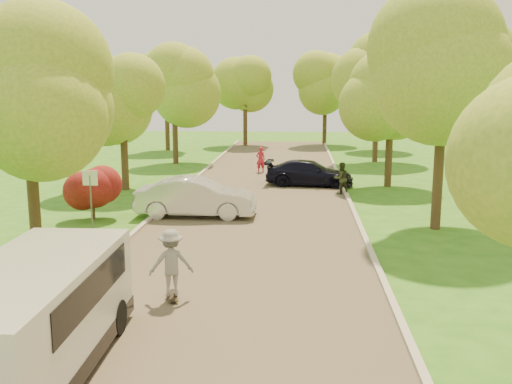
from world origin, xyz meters
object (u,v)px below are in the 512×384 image
(minivan, at_px, (32,318))
(silver_sedan, at_px, (196,197))
(skateboarder, at_px, (171,263))
(person_olive, at_px, (341,178))
(dark_sedan, at_px, (309,173))
(longboard, at_px, (172,296))
(person_striped, at_px, (261,160))
(street_sign, at_px, (90,187))

(minivan, relative_size, silver_sedan, 1.17)
(skateboarder, relative_size, person_olive, 1.07)
(minivan, relative_size, skateboarder, 3.38)
(dark_sedan, distance_m, skateboarder, 17.05)
(skateboarder, bearing_deg, longboard, 46.57)
(skateboarder, height_order, person_striped, skateboarder)
(skateboarder, height_order, person_olive, skateboarder)
(dark_sedan, bearing_deg, silver_sedan, 153.72)
(minivan, relative_size, person_olive, 3.60)
(minivan, xyz_separation_m, silver_sedan, (0.63, 12.90, -0.31))
(street_sign, bearing_deg, longboard, -56.32)
(skateboarder, bearing_deg, street_sign, -73.18)
(skateboarder, bearing_deg, minivan, 50.11)
(minivan, distance_m, person_striped, 25.15)
(silver_sedan, bearing_deg, minivan, 176.97)
(silver_sedan, relative_size, dark_sedan, 1.04)
(minivan, bearing_deg, person_olive, 68.12)
(dark_sedan, height_order, longboard, dark_sedan)
(person_striped, bearing_deg, dark_sedan, 104.47)
(minivan, bearing_deg, dark_sedan, 74.12)
(dark_sedan, height_order, person_striped, person_striped)
(person_striped, bearing_deg, silver_sedan, 63.62)
(dark_sedan, xyz_separation_m, person_striped, (-2.88, 4.50, 0.11))
(street_sign, relative_size, skateboarder, 1.31)
(silver_sedan, height_order, longboard, silver_sedan)
(longboard, height_order, skateboarder, skateboarder)
(street_sign, distance_m, person_striped, 15.37)
(person_striped, bearing_deg, street_sign, 51.98)
(street_sign, xyz_separation_m, person_striped, (5.22, 14.43, -0.79))
(skateboarder, bearing_deg, dark_sedan, -119.12)
(street_sign, xyz_separation_m, minivan, (2.84, -10.60, -0.47))
(longboard, xyz_separation_m, person_striped, (0.74, 21.16, 0.68))
(silver_sedan, bearing_deg, street_sign, 123.34)
(dark_sedan, bearing_deg, street_sign, 145.81)
(longboard, bearing_deg, silver_sedan, -100.41)
(skateboarder, xyz_separation_m, person_striped, (0.74, 21.16, -0.16))
(longboard, distance_m, person_striped, 21.19)
(street_sign, height_order, person_olive, street_sign)
(dark_sedan, distance_m, longboard, 17.06)
(silver_sedan, distance_m, skateboarder, 9.09)
(street_sign, height_order, dark_sedan, street_sign)
(minivan, height_order, skateboarder, minivan)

